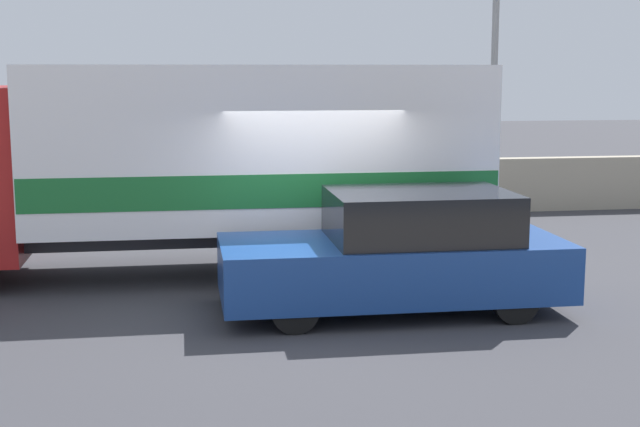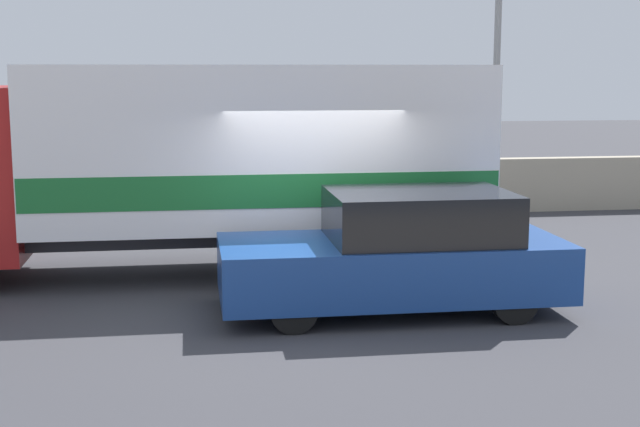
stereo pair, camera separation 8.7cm
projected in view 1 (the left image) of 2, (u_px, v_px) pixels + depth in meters
name	position (u px, v px, depth m)	size (l,w,h in m)	color
ground_plane	(328.00, 310.00, 11.44)	(80.00, 80.00, 0.00)	#38383D
stone_wall_backdrop	(271.00, 190.00, 18.54)	(60.00, 0.35, 1.15)	#A39984
box_truck	(206.00, 159.00, 13.18)	(8.62, 2.40, 3.12)	maroon
car_hatchback	(400.00, 253.00, 11.29)	(4.36, 1.78, 1.54)	navy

